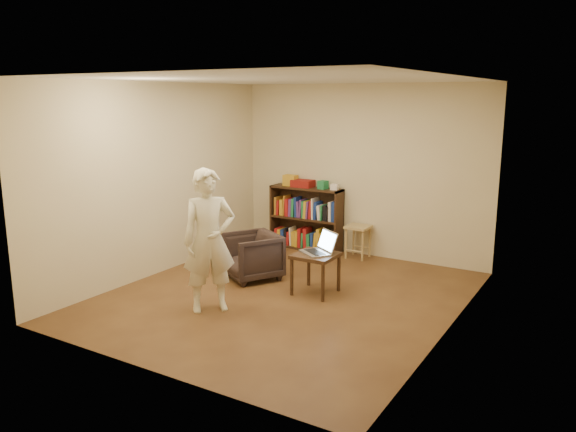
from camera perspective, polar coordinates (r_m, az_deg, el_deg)
The scene contains 15 objects.
floor at distance 6.97m, azimuth -0.37°, elevation -8.16°, with size 4.50×4.50×0.00m, color #4A2C17.
ceiling at distance 6.54m, azimuth -0.40°, elevation 13.74°, with size 4.50×4.50×0.00m, color silver.
wall_back at distance 8.61m, azimuth 7.47°, elevation 4.56°, with size 4.00×4.00×0.00m, color beige.
wall_left at distance 7.85m, azimuth -12.96°, elevation 3.63°, with size 4.50×4.50×0.00m, color beige.
wall_right at distance 5.86m, azimuth 16.55°, elevation 0.66°, with size 4.50×4.50×0.00m, color beige.
bookshelf at distance 9.00m, azimuth 1.89°, elevation -0.59°, with size 1.20×0.30×1.00m.
box_yellow at distance 9.04m, azimuth 0.25°, elevation 3.64°, with size 0.21×0.15×0.17m, color gold.
red_cloth at distance 8.92m, azimuth 1.51°, elevation 3.32°, with size 0.33×0.24×0.11m, color maroon.
box_green at distance 8.73m, azimuth 3.57°, elevation 3.18°, with size 0.13×0.13×0.13m, color #1F7743.
box_white at distance 8.67m, azimuth 4.75°, elevation 2.96°, with size 0.11×0.11×0.09m, color silver.
stool at distance 8.55m, azimuth 7.14°, elevation -1.62°, with size 0.34×0.34×0.50m.
armchair at distance 7.56m, azimuth -3.67°, elevation -4.08°, with size 0.67×0.68×0.62m, color #2D221E.
side_table at distance 6.96m, azimuth 2.82°, elevation -4.53°, with size 0.50×0.50×0.51m.
laptop at distance 6.96m, azimuth 3.22°, elevation -3.28°, with size 0.51×0.51×0.27m.
person at distance 6.38m, azimuth -8.01°, elevation -2.49°, with size 0.60×0.39×1.64m, color beige.
Camera 1 is at (3.41, -5.58, 2.41)m, focal length 35.00 mm.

